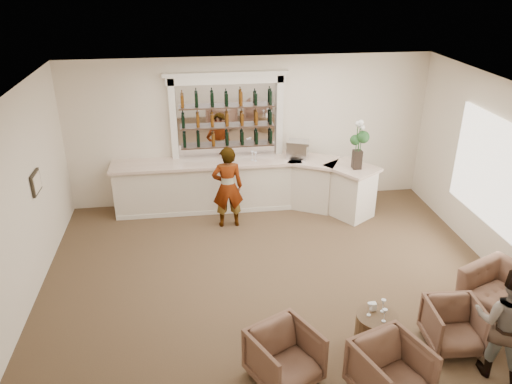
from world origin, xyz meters
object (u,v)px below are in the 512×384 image
(armchair_center, at_px, (391,371))
(flower_vase, at_px, (359,142))
(bar_counter, at_px, (245,185))
(espresso_machine, at_px, (298,149))
(sommelier, at_px, (228,187))
(armchair_right, at_px, (454,326))
(guest, at_px, (506,323))
(armchair_far, at_px, (507,297))
(armchair_left, at_px, (285,356))
(cocktail_table, at_px, (376,330))

(armchair_center, height_order, flower_vase, flower_vase)
(bar_counter, distance_m, espresso_machine, 1.40)
(sommelier, bearing_deg, armchair_right, 123.76)
(armchair_right, bearing_deg, sommelier, 129.38)
(guest, relative_size, armchair_right, 2.14)
(guest, height_order, armchair_far, guest)
(guest, distance_m, armchair_left, 2.91)
(cocktail_table, height_order, armchair_far, armchair_far)
(guest, bearing_deg, armchair_center, 49.47)
(sommelier, bearing_deg, guest, 123.20)
(guest, height_order, espresso_machine, guest)
(bar_counter, height_order, espresso_machine, espresso_machine)
(cocktail_table, xyz_separation_m, armchair_right, (1.09, -0.18, 0.10))
(armchair_far, relative_size, espresso_machine, 2.66)
(guest, distance_m, armchair_center, 1.65)
(sommelier, distance_m, espresso_machine, 1.87)
(armchair_center, bearing_deg, cocktail_table, 60.19)
(armchair_left, bearing_deg, flower_vase, 35.22)
(sommelier, bearing_deg, bar_counter, -123.50)
(bar_counter, xyz_separation_m, armchair_center, (1.20, -5.55, -0.18))
(armchair_center, height_order, espresso_machine, espresso_machine)
(sommelier, bearing_deg, armchair_far, 136.41)
(flower_vase, bearing_deg, cocktail_table, -103.04)
(espresso_machine, bearing_deg, flower_vase, -13.36)
(armchair_far, height_order, flower_vase, flower_vase)
(cocktail_table, distance_m, flower_vase, 4.28)
(armchair_far, bearing_deg, guest, -61.48)
(sommelier, bearing_deg, flower_vase, 178.68)
(armchair_center, bearing_deg, espresso_machine, 70.17)
(guest, relative_size, flower_vase, 1.57)
(armchair_left, bearing_deg, guest, -31.94)
(guest, distance_m, flower_vase, 4.77)
(armchair_center, height_order, armchair_far, armchair_center)
(sommelier, bearing_deg, cocktail_table, 113.28)
(armchair_left, height_order, armchair_center, armchair_center)
(sommelier, distance_m, armchair_far, 5.41)
(bar_counter, height_order, flower_vase, flower_vase)
(armchair_center, relative_size, espresso_machine, 1.94)
(sommelier, height_order, armchair_center, sommelier)
(armchair_left, xyz_separation_m, armchair_right, (2.53, 0.31, -0.03))
(sommelier, height_order, espresso_machine, sommelier)
(cocktail_table, bearing_deg, flower_vase, 76.96)
(armchair_right, distance_m, flower_vase, 4.32)
(armchair_left, xyz_separation_m, espresso_machine, (1.25, 5.18, 0.95))
(bar_counter, xyz_separation_m, armchair_left, (-0.08, -5.10, -0.19))
(armchair_far, relative_size, flower_vase, 1.12)
(espresso_machine, bearing_deg, cocktail_table, -65.46)
(sommelier, relative_size, flower_vase, 1.67)
(espresso_machine, bearing_deg, bar_counter, -153.96)
(guest, height_order, armchair_right, guest)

